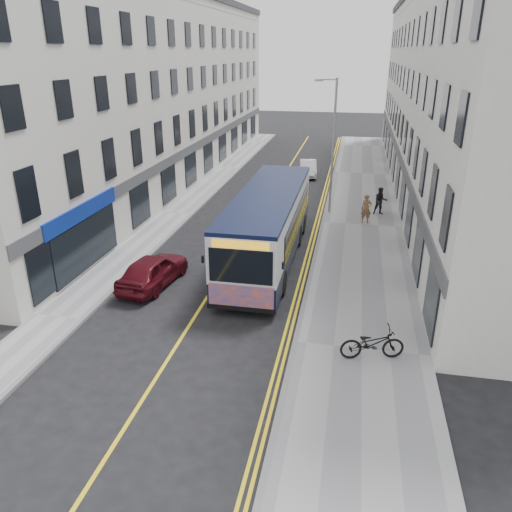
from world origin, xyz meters
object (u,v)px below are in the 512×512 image
at_px(city_bus, 268,224).
at_px(car_white, 308,168).
at_px(bicycle, 372,343).
at_px(car_maroon, 153,270).
at_px(pedestrian_near, 366,209).
at_px(pedestrian_far, 380,201).
at_px(streetlamp, 332,143).

relative_size(city_bus, car_white, 3.12).
xyz_separation_m(bicycle, car_maroon, (-9.13, 4.03, 0.03)).
relative_size(bicycle, pedestrian_near, 1.25).
height_order(bicycle, car_white, car_white).
xyz_separation_m(pedestrian_far, car_maroon, (-9.87, -11.85, -0.26)).
distance_m(bicycle, car_maroon, 9.98).
distance_m(pedestrian_near, car_maroon, 13.48).
height_order(streetlamp, car_white, streetlamp).
xyz_separation_m(bicycle, pedestrian_near, (-0.12, 14.05, 0.29)).
xyz_separation_m(streetlamp, pedestrian_far, (3.11, 0.15, -3.43)).
distance_m(bicycle, pedestrian_near, 14.05).
relative_size(city_bus, car_maroon, 2.86).
xyz_separation_m(streetlamp, pedestrian_near, (2.26, -1.68, -3.43)).
distance_m(car_white, car_maroon, 22.13).
xyz_separation_m(streetlamp, bicycle, (2.37, -15.73, -3.71)).
relative_size(bicycle, car_white, 0.56).
relative_size(city_bus, pedestrian_near, 6.97).
distance_m(streetlamp, car_white, 10.89).
bearing_deg(streetlamp, car_maroon, -120.02).
distance_m(streetlamp, city_bus, 8.76).
xyz_separation_m(pedestrian_near, pedestrian_far, (0.86, 1.83, -0.00)).
relative_size(streetlamp, city_bus, 0.69).
distance_m(city_bus, pedestrian_far, 9.91).
bearing_deg(car_maroon, car_white, -93.82).
height_order(car_white, car_maroon, car_maroon).
relative_size(pedestrian_far, car_white, 0.45).
distance_m(pedestrian_far, car_white, 11.19).
xyz_separation_m(car_white, car_maroon, (-4.51, -21.66, 0.08)).
relative_size(pedestrian_far, car_maroon, 0.41).
height_order(bicycle, pedestrian_near, pedestrian_near).
xyz_separation_m(streetlamp, city_bus, (-2.39, -8.04, -2.53)).
xyz_separation_m(pedestrian_near, car_maroon, (-9.01, -10.01, -0.26)).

